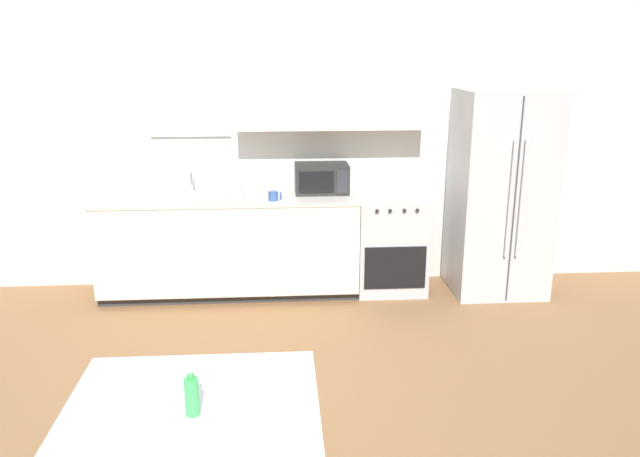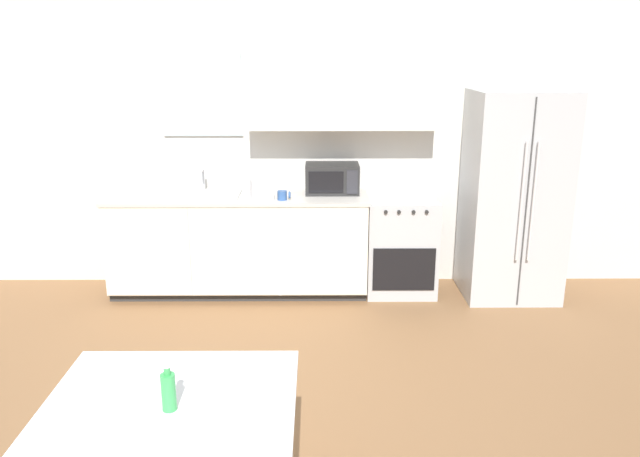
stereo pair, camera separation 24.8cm
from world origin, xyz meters
name	(u,v)px [view 1 (the left image)]	position (x,y,z in m)	size (l,w,h in m)	color
ground_plane	(246,415)	(0.00, 0.00, 0.00)	(12.00, 12.00, 0.00)	olive
wall_back	(264,137)	(0.11, 2.38, 1.44)	(12.00, 0.38, 2.70)	silver
kitchen_counter	(230,245)	(-0.23, 2.06, 0.47)	(2.38, 0.65, 0.94)	#333333
oven_range	(390,244)	(1.28, 2.08, 0.45)	(0.64, 0.61, 0.90)	#B7BABC
refrigerator	(500,193)	(2.28, 2.02, 0.94)	(0.84, 0.77, 1.88)	silver
kitchen_sink	(190,196)	(-0.57, 2.07, 0.95)	(0.71, 0.41, 0.22)	#B7BABC
microwave	(322,178)	(0.64, 2.18, 1.07)	(0.49, 0.34, 0.27)	#282828
coffee_mug	(274,196)	(0.19, 1.89, 0.98)	(0.12, 0.08, 0.08)	#335999
grocery_bag_0	(252,188)	(0.01, 1.89, 1.05)	(0.22, 0.20, 0.26)	white
dining_table	(193,427)	(-0.16, -1.09, 0.65)	(1.10, 0.96, 0.75)	white
drink_bottle	(192,395)	(-0.14, -1.14, 0.84)	(0.06, 0.06, 0.22)	#3FB259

